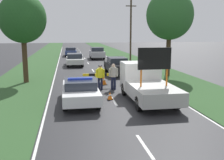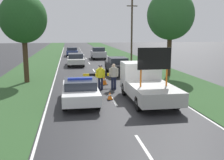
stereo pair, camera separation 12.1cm
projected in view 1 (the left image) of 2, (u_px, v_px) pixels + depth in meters
The scene contains 20 objects.
ground_plane at pixel (116, 104), 14.54m from camera, with size 160.00×160.00×0.00m, color #28282B.
lane_markings at pixel (89, 65), 31.32m from camera, with size 7.55×72.85×0.01m.
grass_verge_left at pixel (39, 63), 32.90m from camera, with size 4.60×120.00×0.03m.
grass_verge_right at pixel (133, 61), 34.94m from camera, with size 4.60×120.00×0.03m.
police_car at pixel (80, 90), 14.62m from camera, with size 1.93×4.68×1.45m.
work_truck at pixel (146, 83), 15.22m from camera, with size 2.26×5.33×3.13m.
road_barrier at pixel (101, 76), 18.77m from camera, with size 2.58×0.08×1.00m.
police_officer at pixel (100, 75), 17.78m from camera, with size 0.62×0.39×1.72m.
pedestrian_civilian at pixel (113, 74), 17.91m from camera, with size 0.64×0.41×1.79m.
traffic_cone_near_police at pixel (104, 80), 19.69m from camera, with size 0.51×0.51×0.70m.
traffic_cone_centre_front at pixel (138, 86), 17.83m from camera, with size 0.38×0.38×0.53m.
traffic_cone_near_truck at pixel (88, 87), 17.35m from camera, with size 0.49×0.49×0.67m.
traffic_cone_behind_barrier at pixel (110, 96), 15.36m from camera, with size 0.34×0.34×0.48m.
queued_car_sedan_black at pixel (117, 65), 24.54m from camera, with size 1.81×4.61×1.58m.
queued_car_van_white at pixel (75, 59), 30.62m from camera, with size 1.89×4.62×1.43m.
queued_car_sedan_silver at pixel (97, 53), 38.11m from camera, with size 1.94×3.99×1.69m.
queued_car_hatch_blue at pixel (71, 51), 42.67m from camera, with size 1.79×4.62×1.42m.
roadside_tree_near_left at pixel (22, 19), 19.66m from camera, with size 3.55×3.55×6.80m.
roadside_tree_near_right at pixel (170, 15), 22.76m from camera, with size 4.08×4.08×7.50m.
utility_pole at pixel (131, 32), 29.63m from camera, with size 1.20×0.20×7.49m.
Camera 1 is at (-2.58, -13.82, 3.96)m, focal length 42.00 mm.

